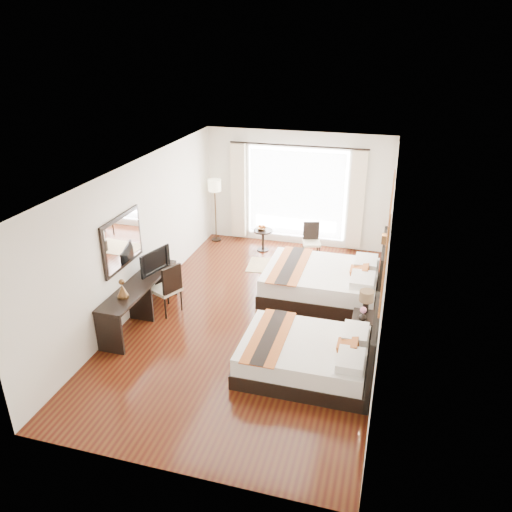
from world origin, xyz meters
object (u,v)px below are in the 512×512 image
(television, at_px, (152,260))
(side_table, at_px, (263,240))
(table_lamp, at_px, (367,298))
(desk_chair, at_px, (167,297))
(window_chair, at_px, (311,248))
(floor_lamp, at_px, (215,189))
(bed_near, at_px, (310,355))
(fruit_bowl, at_px, (262,229))
(vase, at_px, (363,316))
(console_desk, at_px, (140,302))
(nightstand, at_px, (363,328))
(bed_far, at_px, (326,281))

(television, height_order, side_table, television)
(television, bearing_deg, table_lamp, -73.94)
(desk_chair, height_order, window_chair, desk_chair)
(table_lamp, bearing_deg, floor_lamp, 138.87)
(table_lamp, distance_m, desk_chair, 3.69)
(bed_near, bearing_deg, desk_chair, 159.44)
(fruit_bowl, bearing_deg, vase, -52.34)
(table_lamp, distance_m, window_chair, 3.39)
(table_lamp, bearing_deg, console_desk, -172.06)
(nightstand, bearing_deg, fruit_bowl, 129.20)
(nightstand, xyz_separation_m, window_chair, (-1.46, 3.16, 0.02))
(bed_near, relative_size, window_chair, 2.38)
(bed_far, relative_size, table_lamp, 5.89)
(bed_near, relative_size, nightstand, 4.05)
(bed_near, xyz_separation_m, side_table, (-1.95, 4.42, -0.04))
(window_chair, bearing_deg, fruit_bowl, -114.29)
(bed_near, xyz_separation_m, floor_lamp, (-3.27, 4.72, 1.05))
(floor_lamp, bearing_deg, vase, -43.60)
(table_lamp, bearing_deg, television, -179.91)
(bed_far, height_order, side_table, bed_far)
(television, bearing_deg, side_table, -6.32)
(window_chair, bearing_deg, table_lamp, 9.10)
(floor_lamp, height_order, fruit_bowl, floor_lamp)
(vase, xyz_separation_m, window_chair, (-1.43, 3.31, -0.31))
(nightstand, bearing_deg, window_chair, 114.83)
(console_desk, bearing_deg, bed_far, 30.01)
(console_desk, bearing_deg, side_table, 70.47)
(nightstand, xyz_separation_m, desk_chair, (-3.66, 0.00, 0.06))
(fruit_bowl, distance_m, window_chair, 1.30)
(bed_near, bearing_deg, side_table, 113.77)
(console_desk, xyz_separation_m, television, (0.02, 0.55, 0.60))
(bed_far, xyz_separation_m, desk_chair, (-2.81, -1.40, -0.03))
(side_table, bearing_deg, desk_chair, -106.62)
(fruit_bowl, bearing_deg, table_lamp, -49.64)
(bed_far, height_order, table_lamp, bed_far)
(bed_far, bearing_deg, fruit_bowl, 133.96)
(bed_near, bearing_deg, console_desk, 168.13)
(bed_near, xyz_separation_m, desk_chair, (-2.94, 1.10, 0.01))
(bed_near, height_order, television, television)
(bed_far, bearing_deg, console_desk, -149.99)
(television, distance_m, floor_lamp, 3.51)
(bed_far, xyz_separation_m, side_table, (-1.82, 1.92, -0.07))
(console_desk, distance_m, fruit_bowl, 3.96)
(vase, relative_size, floor_lamp, 0.09)
(bed_near, height_order, nightstand, bed_near)
(fruit_bowl, bearing_deg, window_chair, -7.64)
(nightstand, bearing_deg, television, 178.03)
(bed_far, distance_m, nightstand, 1.64)
(nightstand, relative_size, window_chair, 0.59)
(fruit_bowl, bearing_deg, side_table, -11.32)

